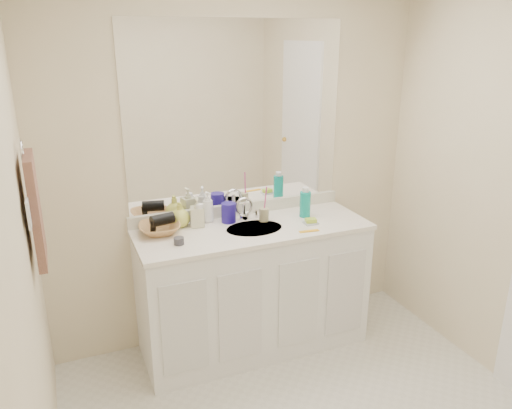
{
  "coord_description": "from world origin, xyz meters",
  "views": [
    {
      "loc": [
        -1.13,
        -1.76,
        2.06
      ],
      "look_at": [
        0.0,
        0.97,
        1.05
      ],
      "focal_mm": 35.0,
      "sensor_mm": 36.0,
      "label": 1
    }
  ],
  "objects": [
    {
      "name": "orange_comb",
      "position": [
        0.3,
        0.82,
        0.88
      ],
      "size": [
        0.13,
        0.04,
        0.01
      ],
      "primitive_type": "cube",
      "rotation": [
        0.0,
        0.0,
        -0.1
      ],
      "color": "#FBAE1A",
      "rests_on": "countertop"
    },
    {
      "name": "dark_jar",
      "position": [
        -0.51,
        0.93,
        0.9
      ],
      "size": [
        0.08,
        0.08,
        0.04
      ],
      "primitive_type": "cylinder",
      "rotation": [
        0.0,
        0.0,
        -0.34
      ],
      "color": "#39383F",
      "rests_on": "countertop"
    },
    {
      "name": "hair_dryer",
      "position": [
        -0.56,
        1.15,
        0.97
      ],
      "size": [
        0.16,
        0.1,
        0.07
      ],
      "primitive_type": "cylinder",
      "rotation": [
        0.0,
        1.57,
        0.21
      ],
      "color": "black",
      "rests_on": "wicker_basket"
    },
    {
      "name": "soap_dish",
      "position": [
        0.37,
        0.93,
        0.89
      ],
      "size": [
        0.09,
        0.07,
        0.01
      ],
      "primitive_type": "cube",
      "rotation": [
        0.0,
        0.0,
        0.02
      ],
      "color": "silver",
      "rests_on": "countertop"
    },
    {
      "name": "wall_left",
      "position": [
        -1.3,
        0.0,
        1.2
      ],
      "size": [
        0.02,
        2.6,
        2.4
      ],
      "primitive_type": "cube",
      "color": "#F3E3BE",
      "rests_on": "floor"
    },
    {
      "name": "extra_white_bottle",
      "position": [
        -0.31,
        1.16,
        0.96
      ],
      "size": [
        0.05,
        0.05,
        0.15
      ],
      "primitive_type": "cylinder",
      "rotation": [
        0.0,
        0.0,
        0.09
      ],
      "color": "white",
      "rests_on": "countertop"
    },
    {
      "name": "soap_bottle_white",
      "position": [
        -0.24,
        1.23,
        0.98
      ],
      "size": [
        0.1,
        0.1,
        0.21
      ],
      "primitive_type": "imported",
      "rotation": [
        0.0,
        0.0,
        0.28
      ],
      "color": "white",
      "rests_on": "countertop"
    },
    {
      "name": "blue_mug",
      "position": [
        -0.11,
        1.17,
        0.95
      ],
      "size": [
        0.12,
        0.12,
        0.13
      ],
      "primitive_type": "cylinder",
      "rotation": [
        0.0,
        0.0,
        -0.25
      ],
      "color": "navy",
      "rests_on": "countertop"
    },
    {
      "name": "toothbrush",
      "position": [
        0.12,
        1.1,
        1.03
      ],
      "size": [
        0.02,
        0.04,
        0.18
      ],
      "primitive_type": "cylinder",
      "rotation": [
        0.14,
        0.0,
        0.28
      ],
      "color": "#DC3A8E",
      "rests_on": "tan_cup"
    },
    {
      "name": "tan_cup",
      "position": [
        0.11,
        1.1,
        0.92
      ],
      "size": [
        0.08,
        0.08,
        0.09
      ],
      "primitive_type": "cylinder",
      "rotation": [
        0.0,
        0.0,
        0.31
      ],
      "color": "tan",
      "rests_on": "countertop"
    },
    {
      "name": "mouthwash_bottle",
      "position": [
        0.4,
        1.07,
        0.97
      ],
      "size": [
        0.09,
        0.09,
        0.17
      ],
      "primitive_type": "cylinder",
      "rotation": [
        0.0,
        0.0,
        0.22
      ],
      "color": "#0D9F8F",
      "rests_on": "countertop"
    },
    {
      "name": "faucet",
      "position": [
        0.0,
        1.18,
        0.94
      ],
      "size": [
        0.02,
        0.02,
        0.11
      ],
      "primitive_type": "cylinder",
      "color": "silver",
      "rests_on": "countertop"
    },
    {
      "name": "green_soap",
      "position": [
        0.37,
        0.93,
        0.9
      ],
      "size": [
        0.08,
        0.06,
        0.02
      ],
      "primitive_type": "cube",
      "rotation": [
        0.0,
        0.0,
        -0.2
      ],
      "color": "#B0D433",
      "rests_on": "soap_dish"
    },
    {
      "name": "wicker_basket",
      "position": [
        -0.58,
        1.15,
        0.91
      ],
      "size": [
        0.28,
        0.28,
        0.06
      ],
      "primitive_type": "imported",
      "rotation": [
        0.0,
        0.0,
        -0.1
      ],
      "color": "#AE7A46",
      "rests_on": "countertop"
    },
    {
      "name": "hand_towel",
      "position": [
        -1.25,
        0.77,
        1.25
      ],
      "size": [
        0.04,
        0.32,
        0.55
      ],
      "primitive_type": "cube",
      "color": "brown",
      "rests_on": "towel_ring"
    },
    {
      "name": "mirror",
      "position": [
        0.0,
        1.29,
        1.56
      ],
      "size": [
        1.48,
        0.01,
        1.2
      ],
      "primitive_type": "cube",
      "color": "white",
      "rests_on": "wall_back"
    },
    {
      "name": "vanity_cabinet",
      "position": [
        0.0,
        1.02,
        0.42
      ],
      "size": [
        1.5,
        0.55,
        0.85
      ],
      "primitive_type": "cube",
      "color": "white",
      "rests_on": "floor"
    },
    {
      "name": "wall_back",
      "position": [
        0.0,
        1.3,
        1.2
      ],
      "size": [
        2.6,
        0.02,
        2.4
      ],
      "primitive_type": "cube",
      "color": "#F3E3BE",
      "rests_on": "floor"
    },
    {
      "name": "sink_basin",
      "position": [
        0.0,
        1.0,
        0.87
      ],
      "size": [
        0.37,
        0.37,
        0.02
      ],
      "primitive_type": "cylinder",
      "color": "silver",
      "rests_on": "countertop"
    },
    {
      "name": "countertop",
      "position": [
        0.0,
        1.02,
        0.86
      ],
      "size": [
        1.52,
        0.57,
        0.03
      ],
      "primitive_type": "cube",
      "color": "white",
      "rests_on": "vanity_cabinet"
    },
    {
      "name": "soap_bottle_yellow",
      "position": [
        -0.43,
        1.22,
        0.96
      ],
      "size": [
        0.14,
        0.14,
        0.16
      ],
      "primitive_type": "imported",
      "rotation": [
        0.0,
        0.0,
        0.1
      ],
      "color": "#DADE56",
      "rests_on": "countertop"
    },
    {
      "name": "switch_plate",
      "position": [
        -1.27,
        0.57,
        1.3
      ],
      "size": [
        0.01,
        0.08,
        0.13
      ],
      "primitive_type": "cube",
      "color": "white",
      "rests_on": "wall_left"
    },
    {
      "name": "backsplash",
      "position": [
        0.0,
        1.29,
        0.92
      ],
      "size": [
        1.52,
        0.03,
        0.08
      ],
      "primitive_type": "cube",
      "color": "silver",
      "rests_on": "countertop"
    },
    {
      "name": "towel_ring",
      "position": [
        -1.27,
        0.77,
        1.55
      ],
      "size": [
        0.01,
        0.11,
        0.11
      ],
      "primitive_type": "torus",
      "rotation": [
        0.0,
        1.57,
        0.0
      ],
      "color": "silver",
      "rests_on": "wall_left"
    },
    {
      "name": "soap_bottle_cream",
      "position": [
        -0.33,
        1.18,
        0.98
      ],
      "size": [
        0.1,
        0.11,
        0.19
      ],
      "primitive_type": "imported",
      "rotation": [
        0.0,
        0.0,
        -0.23
      ],
      "color": "beige",
      "rests_on": "countertop"
    }
  ]
}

